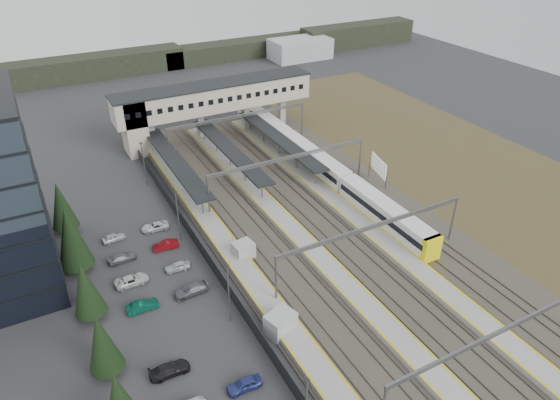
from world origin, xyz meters
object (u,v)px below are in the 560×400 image
footbridge (202,102)px  billboard (379,167)px  relay_cabin_far (243,251)px  relay_cabin_near (280,324)px  train (315,161)px

footbridge → billboard: footbridge is taller
relay_cabin_far → footbridge: 41.62m
relay_cabin_far → footbridge: footbridge is taller
relay_cabin_near → footbridge: (11.45, 54.40, 6.58)m
relay_cabin_near → billboard: 38.57m
train → billboard: billboard is taller
relay_cabin_near → relay_cabin_far: bearing=82.2°
relay_cabin_far → billboard: (29.06, 8.39, 1.90)m
billboard → relay_cabin_near: bearing=-143.7°
relay_cabin_far → billboard: size_ratio=0.53×
billboard → relay_cabin_far: bearing=-163.9°
relay_cabin_near → footbridge: 55.98m
relay_cabin_near → billboard: billboard is taller
relay_cabin_far → train: size_ratio=0.05×
relay_cabin_near → train: 39.55m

